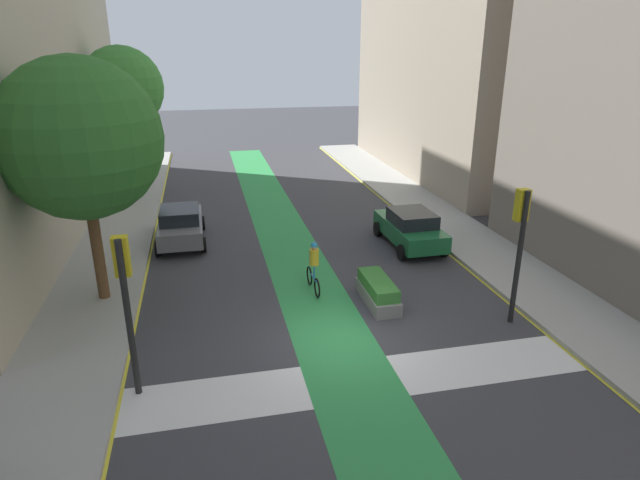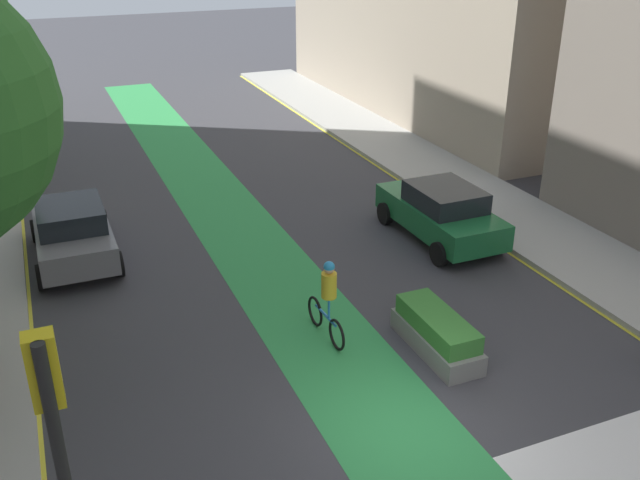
% 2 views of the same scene
% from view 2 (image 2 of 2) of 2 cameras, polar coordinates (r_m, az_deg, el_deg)
% --- Properties ---
extents(ground_plane, '(120.00, 120.00, 0.00)m').
position_cam_2_polar(ground_plane, '(12.81, 7.30, -15.17)').
color(ground_plane, '#38383D').
extents(bike_lane_paint, '(2.40, 60.00, 0.01)m').
position_cam_2_polar(bike_lane_paint, '(12.71, 6.26, -15.47)').
color(bike_lane_paint, '#2D8C47').
rests_on(bike_lane_paint, ground_plane).
extents(traffic_signal_near_left, '(0.35, 0.52, 4.02)m').
position_cam_2_polar(traffic_signal_near_left, '(8.96, -20.73, -13.89)').
color(traffic_signal_near_left, black).
rests_on(traffic_signal_near_left, ground_plane).
extents(car_grey_left_far, '(2.03, 4.20, 1.57)m').
position_cam_2_polar(car_grey_left_far, '(19.23, -19.43, 0.72)').
color(car_grey_left_far, slate).
rests_on(car_grey_left_far, ground_plane).
extents(car_green_right_far, '(2.06, 4.22, 1.57)m').
position_cam_2_polar(car_green_right_far, '(19.60, 9.78, 2.28)').
color(car_green_right_far, '#196033').
rests_on(car_green_right_far, ground_plane).
extents(cyclist_in_lane, '(0.32, 1.73, 1.86)m').
position_cam_2_polar(cyclist_in_lane, '(14.63, 0.62, -4.77)').
color(cyclist_in_lane, black).
rests_on(cyclist_in_lane, ground_plane).
extents(median_planter, '(0.86, 2.38, 0.85)m').
position_cam_2_polar(median_planter, '(14.74, 9.45, -7.48)').
color(median_planter, slate).
rests_on(median_planter, ground_plane).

